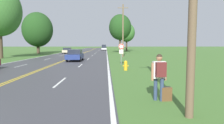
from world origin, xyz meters
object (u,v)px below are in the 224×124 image
suitcase (166,94)px  tree_mid_treeline (120,27)px  car_dark_grey_van_distant (104,47)px  hitchhiker_person (159,72)px  car_silver_hatchback_receding (104,48)px  car_champagne_sedan_mid_far (67,50)px  tree_right_cluster (127,33)px  fire_hydrant (126,65)px  car_dark_blue_sedan_mid_near (75,55)px  traffic_sign (121,49)px  tree_behind_sign (38,30)px

suitcase → tree_mid_treeline: size_ratio=0.06×
suitcase → car_dark_grey_van_distant: size_ratio=0.13×
hitchhiker_person → car_silver_hatchback_receding: 66.78m
suitcase → tree_mid_treeline: bearing=-6.9°
suitcase → car_champagne_sedan_mid_far: 42.79m
car_dark_grey_van_distant → tree_right_cluster: bearing=34.2°
fire_hydrant → car_dark_blue_sedan_mid_near: car_dark_blue_sedan_mid_near is taller
traffic_sign → car_champagne_sedan_mid_far: (-10.98, 27.50, -0.97)m
hitchhiker_person → suitcase: bearing=-100.4°
car_dark_blue_sedan_mid_near → car_dark_grey_van_distant: size_ratio=1.06×
hitchhiker_person → car_champagne_sedan_mid_far: bearing=10.4°
car_champagne_sedan_mid_far → car_dark_grey_van_distant: bearing=-18.2°
traffic_sign → tree_behind_sign: (-17.99, 27.61, 4.01)m
car_dark_grey_van_distant → car_silver_hatchback_receding: bearing=3.2°
tree_mid_treeline → fire_hydrant: bearing=-93.3°
tree_right_cluster → car_silver_hatchback_receding: bearing=136.9°
tree_right_cluster → car_champagne_sedan_mid_far: bearing=-131.4°
tree_mid_treeline → car_champagne_sedan_mid_far: (-13.11, -4.68, -5.96)m
fire_hydrant → car_champagne_sedan_mid_far: bearing=109.0°
fire_hydrant → car_champagne_sedan_mid_far: size_ratio=0.19×
suitcase → car_dark_grey_van_distant: car_dark_grey_van_distant is taller
traffic_sign → tree_right_cluster: 46.48m
tree_behind_sign → traffic_sign: bearing=-56.9°
tree_behind_sign → car_champagne_sedan_mid_far: size_ratio=2.25×
hitchhiker_person → traffic_sign: bearing=-3.4°
tree_behind_sign → tree_right_cluster: bearing=38.2°
tree_mid_treeline → traffic_sign: bearing=-93.8°
suitcase → car_champagne_sedan_mid_far: size_ratio=0.13×
car_dark_grey_van_distant → tree_mid_treeline: bearing=12.0°
tree_behind_sign → car_dark_grey_van_distant: bearing=63.1°
car_champagne_sedan_mid_far → fire_hydrant: bearing=-163.7°
tree_behind_sign → tree_right_cluster: (23.28, 18.35, 0.42)m
hitchhiker_person → car_silver_hatchback_receding: bearing=-2.7°
traffic_sign → car_champagne_sedan_mid_far: 29.63m
tree_behind_sign → tree_right_cluster: 29.64m
fire_hydrant → car_dark_blue_sedan_mid_near: bearing=119.9°
tree_behind_sign → tree_right_cluster: tree_behind_sign is taller
traffic_sign → car_silver_hatchback_receding: traffic_sign is taller
car_dark_blue_sedan_mid_near → car_champagne_sedan_mid_far: 22.68m
tree_behind_sign → tree_mid_treeline: size_ratio=0.97×
car_champagne_sedan_mid_far → car_dark_grey_van_distant: 31.93m
hitchhiker_person → car_champagne_sedan_mid_far: hitchhiker_person is taller
suitcase → car_silver_hatchback_receding: size_ratio=0.14×
fire_hydrant → car_silver_hatchback_receding: car_silver_hatchback_receding is taller
suitcase → tree_right_cluster: 60.08m
hitchhiker_person → car_dark_blue_sedan_mid_near: 20.04m
tree_mid_treeline → car_silver_hatchback_receding: tree_mid_treeline is taller
car_silver_hatchback_receding → suitcase: bearing=3.2°
car_dark_blue_sedan_mid_near → suitcase: bearing=18.1°
fire_hydrant → tree_mid_treeline: size_ratio=0.08×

